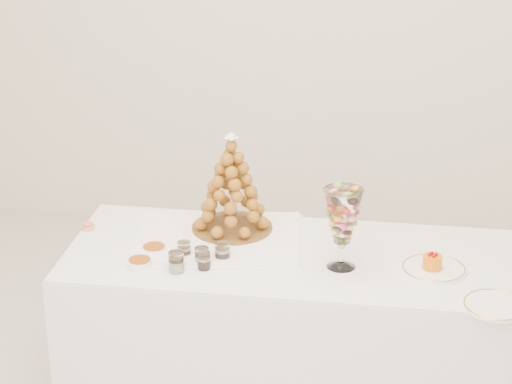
# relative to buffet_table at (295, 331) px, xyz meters

# --- Properties ---
(buffet_table) EXTENTS (1.82, 0.79, 0.68)m
(buffet_table) POSITION_rel_buffet_table_xyz_m (0.00, 0.00, 0.00)
(buffet_table) COLOR white
(buffet_table) RESTS_ON ground
(lace_tray) EXTENTS (0.72, 0.58, 0.02)m
(lace_tray) POSITION_rel_buffet_table_xyz_m (-0.33, 0.06, 0.35)
(lace_tray) COLOR white
(lace_tray) RESTS_ON buffet_table
(macaron_vase) EXTENTS (0.14, 0.14, 0.32)m
(macaron_vase) POSITION_rel_buffet_table_xyz_m (0.18, -0.07, 0.55)
(macaron_vase) COLOR white
(macaron_vase) RESTS_ON buffet_table
(cake_plate) EXTENTS (0.24, 0.24, 0.01)m
(cake_plate) POSITION_rel_buffet_table_xyz_m (0.52, -0.03, 0.35)
(cake_plate) COLOR white
(cake_plate) RESTS_ON buffet_table
(spare_plate) EXTENTS (0.23, 0.23, 0.01)m
(spare_plate) POSITION_rel_buffet_table_xyz_m (0.75, -0.27, 0.34)
(spare_plate) COLOR white
(spare_plate) RESTS_ON buffet_table
(pink_tart) EXTENTS (0.06, 0.06, 0.04)m
(pink_tart) POSITION_rel_buffet_table_xyz_m (-0.87, 0.07, 0.36)
(pink_tart) COLOR tan
(pink_tart) RESTS_ON buffet_table
(verrine_a) EXTENTS (0.06, 0.06, 0.07)m
(verrine_a) POSITION_rel_buffet_table_xyz_m (-0.42, -0.11, 0.37)
(verrine_a) COLOR white
(verrine_a) RESTS_ON buffet_table
(verrine_b) EXTENTS (0.07, 0.07, 0.07)m
(verrine_b) POSITION_rel_buffet_table_xyz_m (-0.34, -0.16, 0.38)
(verrine_b) COLOR white
(verrine_b) RESTS_ON buffet_table
(verrine_c) EXTENTS (0.06, 0.06, 0.08)m
(verrine_c) POSITION_rel_buffet_table_xyz_m (-0.27, -0.11, 0.38)
(verrine_c) COLOR white
(verrine_c) RESTS_ON buffet_table
(verrine_d) EXTENTS (0.07, 0.07, 0.08)m
(verrine_d) POSITION_rel_buffet_table_xyz_m (-0.42, -0.23, 0.38)
(verrine_d) COLOR white
(verrine_d) RESTS_ON buffet_table
(verrine_e) EXTENTS (0.05, 0.05, 0.07)m
(verrine_e) POSITION_rel_buffet_table_xyz_m (-0.32, -0.18, 0.37)
(verrine_e) COLOR white
(verrine_e) RESTS_ON buffet_table
(ramekin_back) EXTENTS (0.09, 0.09, 0.03)m
(ramekin_back) POSITION_rel_buffet_table_xyz_m (-0.54, -0.10, 0.35)
(ramekin_back) COLOR white
(ramekin_back) RESTS_ON buffet_table
(ramekin_front) EXTENTS (0.09, 0.09, 0.03)m
(ramekin_front) POSITION_rel_buffet_table_xyz_m (-0.56, -0.22, 0.35)
(ramekin_front) COLOR white
(ramekin_front) RESTS_ON buffet_table
(croquembouche) EXTENTS (0.33, 0.33, 0.41)m
(croquembouche) POSITION_rel_buffet_table_xyz_m (-0.29, 0.14, 0.56)
(croquembouche) COLOR brown
(croquembouche) RESTS_ON lace_tray
(mousse_cake) EXTENTS (0.07, 0.07, 0.06)m
(mousse_cake) POSITION_rel_buffet_table_xyz_m (0.52, -0.04, 0.38)
(mousse_cake) COLOR orange
(mousse_cake) RESTS_ON cake_plate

